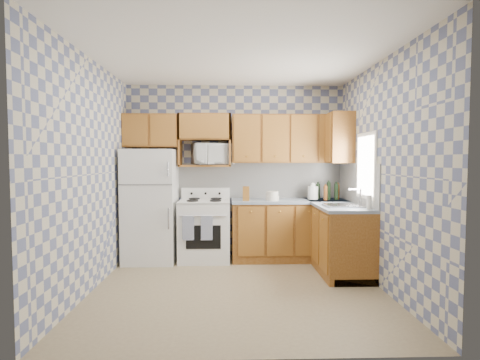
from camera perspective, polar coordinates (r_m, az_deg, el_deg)
name	(u,v)px	position (r m, az deg, el deg)	size (l,w,h in m)	color
floor	(238,288)	(4.63, -0.35, -16.16)	(3.40, 3.40, 0.00)	#7B694D
back_wall	(235,171)	(5.97, -0.72, 1.38)	(3.40, 0.02, 2.70)	slate
right_wall	(381,175)	(4.73, 20.70, 0.77)	(0.02, 3.20, 2.70)	slate
backsplash_back	(260,180)	(5.99, 3.11, -0.05)	(2.60, 0.01, 0.56)	silver
backsplash_right	(357,183)	(5.48, 17.39, -0.47)	(0.01, 1.60, 0.56)	silver
refrigerator	(151,206)	(5.78, -13.43, -3.82)	(0.75, 0.70, 1.68)	white
stove_body	(205,231)	(5.76, -5.39, -7.71)	(0.76, 0.65, 0.90)	white
cooktop	(205,201)	(5.69, -5.41, -3.20)	(0.76, 0.65, 0.03)	silver
backguard	(206,193)	(5.95, -5.24, -2.01)	(0.76, 0.08, 0.17)	white
dish_towel_left	(188,228)	(5.42, -7.91, -7.27)	(0.17, 0.03, 0.35)	navy
dish_towel_right	(207,228)	(5.39, -5.09, -7.29)	(0.17, 0.03, 0.35)	navy
base_cabinets_back	(289,231)	(5.84, 7.52, -7.66)	(1.75, 0.60, 0.88)	#643511
base_cabinets_right	(336,237)	(5.49, 14.37, -8.42)	(0.60, 1.60, 0.88)	#643511
countertop_back	(290,201)	(5.77, 7.56, -3.18)	(1.77, 0.63, 0.04)	slate
countertop_right	(336,205)	(5.42, 14.38, -3.65)	(0.63, 1.60, 0.04)	slate
upper_cabinets_back	(289,139)	(5.89, 7.40, 6.20)	(1.75, 0.33, 0.74)	#643511
upper_cabinets_fridge	(151,131)	(5.94, -13.34, 7.28)	(0.82, 0.33, 0.50)	#643511
upper_cabinets_right	(337,138)	(5.86, 14.60, 6.15)	(0.33, 0.70, 0.74)	#643511
microwave_shelf	(205,166)	(5.82, -5.33, 2.17)	(0.80, 0.33, 0.03)	#643511
microwave	(213,154)	(5.83, -4.21, 3.94)	(0.60, 0.40, 0.33)	white
sink	(344,206)	(5.08, 15.54, -3.81)	(0.48, 0.40, 0.03)	#B7B7BC
window	(366,166)	(5.14, 18.66, 2.08)	(0.02, 0.66, 0.86)	white
bottle_0	(329,191)	(5.87, 13.35, -1.62)	(0.06, 0.06, 0.27)	black
bottle_1	(336,192)	(5.84, 14.45, -1.74)	(0.06, 0.06, 0.25)	black
bottle_2	(338,192)	(5.95, 14.65, -1.74)	(0.06, 0.06, 0.23)	#5E3113
bottle_3	(325,193)	(5.77, 12.89, -1.95)	(0.06, 0.06, 0.22)	#5E3113
bottle_4	(318,191)	(5.89, 11.79, -1.71)	(0.06, 0.06, 0.24)	black
knife_block	(246,194)	(5.56, 0.93, -2.08)	(0.10, 0.10, 0.21)	brown
electric_kettle	(313,193)	(5.87, 11.04, -1.92)	(0.16, 0.16, 0.20)	white
food_containers	(272,196)	(5.65, 4.95, -2.40)	(0.20, 0.20, 0.13)	beige
soap_bottle	(369,202)	(4.86, 19.08, -3.23)	(0.06, 0.06, 0.17)	beige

